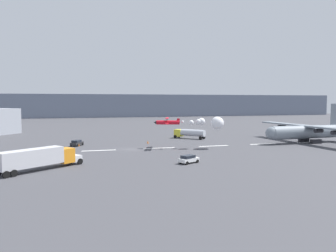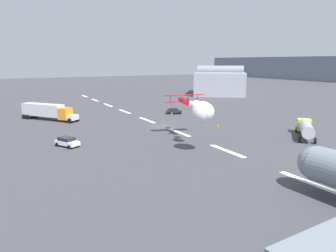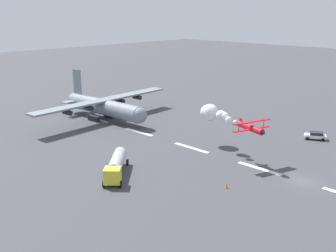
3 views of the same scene
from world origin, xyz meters
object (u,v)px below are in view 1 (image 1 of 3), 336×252
(stunt_biplane_red, at_px, (209,123))
(traffic_cone_near, at_px, (79,145))
(cargo_transport_plane, at_px, (304,131))
(fuel_tanker_truck, at_px, (189,133))
(traffic_cone_far, at_px, (148,142))
(airport_staff_sedan, at_px, (77,143))
(semi_truck_orange, at_px, (39,158))
(followme_car_yellow, at_px, (188,159))

(stunt_biplane_red, xyz_separation_m, traffic_cone_near, (-30.83, 12.40, -5.91))
(cargo_transport_plane, distance_m, fuel_tanker_truck, 33.09)
(fuel_tanker_truck, bearing_deg, traffic_cone_near, -164.94)
(cargo_transport_plane, bearing_deg, stunt_biplane_red, -175.37)
(fuel_tanker_truck, bearing_deg, traffic_cone_far, -151.43)
(airport_staff_sedan, xyz_separation_m, traffic_cone_near, (0.50, -0.87, -0.44))
(fuel_tanker_truck, height_order, airport_staff_sedan, fuel_tanker_truck)
(cargo_transport_plane, height_order, traffic_cone_near, cargo_transport_plane)
(cargo_transport_plane, height_order, fuel_tanker_truck, cargo_transport_plane)
(cargo_transport_plane, bearing_deg, fuel_tanker_truck, 144.98)
(stunt_biplane_red, bearing_deg, traffic_cone_near, 158.10)
(fuel_tanker_truck, xyz_separation_m, airport_staff_sedan, (-33.80, -8.09, -0.94))
(traffic_cone_far, bearing_deg, semi_truck_orange, -130.04)
(stunt_biplane_red, xyz_separation_m, fuel_tanker_truck, (2.47, 21.36, -4.53))
(cargo_transport_plane, xyz_separation_m, traffic_cone_near, (-60.37, 10.01, -2.89))
(cargo_transport_plane, relative_size, semi_truck_orange, 2.80)
(fuel_tanker_truck, bearing_deg, cargo_transport_plane, -35.02)
(stunt_biplane_red, height_order, followme_car_yellow, stunt_biplane_red)
(stunt_biplane_red, xyz_separation_m, followme_car_yellow, (-11.50, -17.60, -5.48))
(semi_truck_orange, relative_size, traffic_cone_near, 17.98)
(semi_truck_orange, distance_m, fuel_tanker_truck, 55.37)
(airport_staff_sedan, relative_size, traffic_cone_near, 5.87)
(stunt_biplane_red, bearing_deg, cargo_transport_plane, 4.63)
(stunt_biplane_red, height_order, semi_truck_orange, stunt_biplane_red)
(stunt_biplane_red, relative_size, traffic_cone_far, 22.25)
(traffic_cone_near, bearing_deg, traffic_cone_far, 2.56)
(traffic_cone_near, height_order, traffic_cone_far, same)
(cargo_transport_plane, distance_m, traffic_cone_far, 43.49)
(stunt_biplane_red, bearing_deg, fuel_tanker_truck, 83.40)
(cargo_transport_plane, bearing_deg, semi_truck_orange, -164.09)
(stunt_biplane_red, bearing_deg, followme_car_yellow, -123.16)
(followme_car_yellow, height_order, airport_staff_sedan, same)
(stunt_biplane_red, bearing_deg, semi_truck_orange, -156.01)
(followme_car_yellow, bearing_deg, semi_truck_orange, 178.19)
(cargo_transport_plane, relative_size, fuel_tanker_truck, 4.22)
(stunt_biplane_red, relative_size, followme_car_yellow, 3.75)
(stunt_biplane_red, xyz_separation_m, airport_staff_sedan, (-31.33, 13.27, -5.48))
(cargo_transport_plane, distance_m, traffic_cone_near, 61.26)
(cargo_transport_plane, height_order, airport_staff_sedan, cargo_transport_plane)
(airport_staff_sedan, bearing_deg, stunt_biplane_red, -22.95)
(followme_car_yellow, bearing_deg, traffic_cone_far, 91.83)
(semi_truck_orange, distance_m, traffic_cone_far, 39.21)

